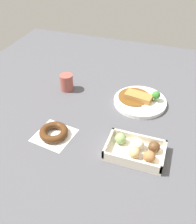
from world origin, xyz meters
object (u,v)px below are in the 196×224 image
Objects in this scene: chocolate_ring_donut at (54,132)px; coffee_mug at (67,82)px; curry_plate at (140,100)px; donut_box at (137,150)px.

coffee_mug reaches higher than chocolate_ring_donut.
curry_plate is 0.43m from chocolate_ring_donut.
curry_plate is 0.32m from donut_box.
curry_plate is 2.94× the size of coffee_mug.
coffee_mug reaches higher than donut_box.
coffee_mug is (0.09, -0.32, 0.03)m from chocolate_ring_donut.
donut_box is 0.33m from chocolate_ring_donut.
curry_plate is 1.48× the size of chocolate_ring_donut.
coffee_mug is (0.42, -0.31, 0.02)m from donut_box.
chocolate_ring_donut is (0.28, 0.32, 0.00)m from curry_plate.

